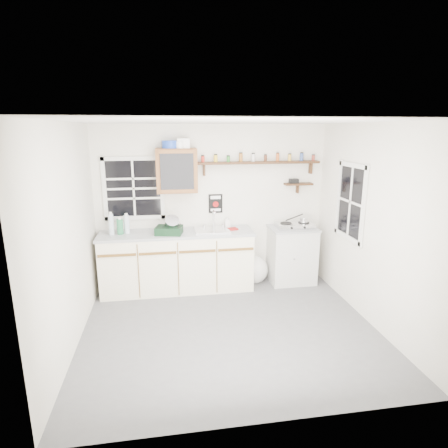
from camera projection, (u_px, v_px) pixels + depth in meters
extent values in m
cube|color=#525255|center=(229.00, 328.00, 4.69)|extent=(3.60, 3.20, 0.02)
cube|color=silver|center=(230.00, 120.00, 4.08)|extent=(3.60, 3.20, 0.02)
cube|color=beige|center=(68.00, 239.00, 4.11)|extent=(0.02, 3.20, 2.50)
cube|color=beige|center=(373.00, 226.00, 4.66)|extent=(0.02, 3.20, 2.50)
cube|color=beige|center=(212.00, 205.00, 5.93)|extent=(3.60, 0.02, 2.50)
cube|color=beige|center=(267.00, 287.00, 2.84)|extent=(3.60, 0.02, 2.50)
cube|color=beige|center=(178.00, 262.00, 5.74)|extent=(2.27, 0.60, 0.88)
cube|color=gray|center=(177.00, 233.00, 5.63)|extent=(2.31, 0.62, 0.04)
cube|color=brown|center=(117.00, 255.00, 5.25)|extent=(0.53, 0.02, 0.03)
cube|color=brown|center=(158.00, 253.00, 5.33)|extent=(0.53, 0.02, 0.03)
cube|color=brown|center=(197.00, 251.00, 5.42)|extent=(0.53, 0.02, 0.03)
cube|color=brown|center=(236.00, 249.00, 5.51)|extent=(0.53, 0.02, 0.03)
cube|color=beige|center=(292.00, 255.00, 6.04)|extent=(0.70, 0.55, 0.88)
cube|color=gray|center=(293.00, 228.00, 5.93)|extent=(0.73, 0.57, 0.03)
cube|color=silver|center=(212.00, 230.00, 5.70)|extent=(0.52, 0.44, 0.03)
cylinder|color=silver|center=(214.00, 219.00, 5.83)|extent=(0.02, 0.02, 0.28)
cylinder|color=silver|center=(214.00, 212.00, 5.74)|extent=(0.02, 0.14, 0.02)
cube|color=brown|center=(177.00, 170.00, 5.55)|extent=(0.60, 0.30, 0.65)
cube|color=black|center=(177.00, 172.00, 5.39)|extent=(0.48, 0.02, 0.52)
cylinder|color=#1A3CAD|center=(170.00, 144.00, 5.44)|extent=(0.24, 0.24, 0.11)
cube|color=white|center=(183.00, 143.00, 5.47)|extent=(0.18, 0.15, 0.14)
cylinder|color=white|center=(180.00, 145.00, 5.42)|extent=(0.12, 0.12, 0.10)
cube|color=black|center=(259.00, 163.00, 5.78)|extent=(1.91, 0.18, 0.04)
cube|color=black|center=(204.00, 170.00, 5.71)|extent=(0.03, 0.10, 0.18)
cube|color=black|center=(310.00, 168.00, 5.97)|extent=(0.03, 0.10, 0.18)
cylinder|color=red|center=(203.00, 159.00, 5.63)|extent=(0.05, 0.05, 0.09)
cylinder|color=black|center=(203.00, 156.00, 5.62)|extent=(0.05, 0.05, 0.02)
cylinder|color=gold|center=(216.00, 159.00, 5.66)|extent=(0.06, 0.06, 0.10)
cylinder|color=black|center=(216.00, 155.00, 5.64)|extent=(0.05, 0.05, 0.02)
cylinder|color=#267226|center=(228.00, 159.00, 5.69)|extent=(0.05, 0.05, 0.08)
cylinder|color=black|center=(228.00, 156.00, 5.68)|extent=(0.05, 0.05, 0.02)
cylinder|color=#99591E|center=(241.00, 158.00, 5.71)|extent=(0.06, 0.06, 0.12)
cylinder|color=black|center=(241.00, 153.00, 5.70)|extent=(0.05, 0.05, 0.02)
cylinder|color=silver|center=(253.00, 158.00, 5.75)|extent=(0.06, 0.06, 0.11)
cylinder|color=black|center=(253.00, 153.00, 5.73)|extent=(0.05, 0.05, 0.02)
cylinder|color=#4C2614|center=(265.00, 158.00, 5.78)|extent=(0.04, 0.04, 0.09)
cylinder|color=black|center=(266.00, 155.00, 5.76)|extent=(0.04, 0.04, 0.02)
cylinder|color=#B24C19|center=(278.00, 157.00, 5.80)|extent=(0.05, 0.05, 0.12)
cylinder|color=black|center=(278.00, 153.00, 5.79)|extent=(0.04, 0.04, 0.02)
cylinder|color=gold|center=(290.00, 158.00, 5.84)|extent=(0.05, 0.05, 0.10)
cylinder|color=black|center=(290.00, 154.00, 5.82)|extent=(0.05, 0.05, 0.02)
cylinder|color=#334C8C|center=(302.00, 157.00, 5.86)|extent=(0.06, 0.06, 0.12)
cylinder|color=black|center=(302.00, 153.00, 5.85)|extent=(0.05, 0.05, 0.02)
cylinder|color=maroon|center=(313.00, 158.00, 5.90)|extent=(0.05, 0.05, 0.08)
cylinder|color=black|center=(313.00, 155.00, 5.89)|extent=(0.04, 0.04, 0.02)
cube|color=black|center=(298.00, 184.00, 5.97)|extent=(0.45, 0.15, 0.03)
cube|color=black|center=(297.00, 189.00, 6.03)|extent=(0.03, 0.08, 0.14)
cube|color=black|center=(294.00, 181.00, 5.95)|extent=(0.14, 0.10, 0.07)
cube|color=black|center=(216.00, 204.00, 5.91)|extent=(0.22, 0.01, 0.30)
cube|color=white|center=(216.00, 197.00, 5.87)|extent=(0.16, 0.00, 0.05)
cylinder|color=#A50C0C|center=(216.00, 204.00, 5.90)|extent=(0.09, 0.01, 0.09)
cube|color=white|center=(216.00, 210.00, 5.92)|extent=(0.16, 0.00, 0.04)
cube|color=black|center=(134.00, 189.00, 5.65)|extent=(0.85, 0.02, 0.90)
cube|color=silver|center=(134.00, 189.00, 5.65)|extent=(0.93, 0.03, 0.98)
cube|color=black|center=(351.00, 202.00, 5.14)|extent=(0.02, 0.70, 1.00)
cube|color=silver|center=(351.00, 202.00, 5.14)|extent=(0.03, 0.78, 1.08)
cylinder|color=silver|center=(111.00, 224.00, 5.44)|extent=(0.07, 0.07, 0.31)
cylinder|color=white|center=(110.00, 213.00, 5.39)|extent=(0.04, 0.04, 0.03)
cylinder|color=#267447|center=(120.00, 227.00, 5.48)|extent=(0.09, 0.09, 0.23)
cylinder|color=white|center=(119.00, 218.00, 5.44)|extent=(0.05, 0.05, 0.03)
cylinder|color=silver|center=(127.00, 224.00, 5.52)|extent=(0.08, 0.08, 0.27)
cylinder|color=white|center=(126.00, 214.00, 5.48)|extent=(0.04, 0.04, 0.03)
cube|color=black|center=(169.00, 230.00, 5.50)|extent=(0.43, 0.36, 0.11)
cylinder|color=silver|center=(172.00, 223.00, 5.48)|extent=(0.24, 0.26, 0.23)
imported|color=white|center=(227.00, 222.00, 5.89)|extent=(0.09, 0.09, 0.17)
cube|color=maroon|center=(232.00, 229.00, 5.75)|extent=(0.18, 0.16, 0.02)
cube|color=silver|center=(295.00, 225.00, 5.90)|extent=(0.59, 0.32, 0.07)
cylinder|color=black|center=(286.00, 223.00, 5.87)|extent=(0.18, 0.18, 0.01)
cylinder|color=black|center=(304.00, 222.00, 5.92)|extent=(0.18, 0.18, 0.01)
cylinder|color=silver|center=(304.00, 220.00, 5.91)|extent=(0.14, 0.14, 0.09)
cylinder|color=black|center=(294.00, 217.00, 5.94)|extent=(0.26, 0.12, 0.14)
ellipsoid|color=silver|center=(254.00, 270.00, 6.07)|extent=(0.43, 0.39, 0.45)
cone|color=silver|center=(256.00, 258.00, 6.02)|extent=(0.12, 0.12, 0.12)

